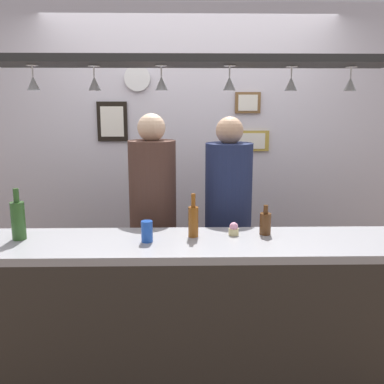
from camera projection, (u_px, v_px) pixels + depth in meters
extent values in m
plane|color=brown|center=(192.00, 359.00, 2.96)|extent=(8.00, 8.00, 0.00)
cube|color=silver|center=(190.00, 156.00, 3.78)|extent=(4.40, 0.06, 2.60)
cube|color=#99999E|center=(194.00, 244.00, 2.43)|extent=(2.70, 0.55, 0.04)
cube|color=#2D2823|center=(195.00, 346.00, 2.28)|extent=(2.65, 0.04, 0.93)
cube|color=black|center=(194.00, 61.00, 2.28)|extent=(2.20, 0.36, 0.04)
cylinder|color=silver|center=(32.00, 65.00, 2.25)|extent=(0.06, 0.06, 0.00)
cylinder|color=silver|center=(32.00, 71.00, 2.26)|extent=(0.01, 0.01, 0.06)
cone|color=silver|center=(33.00, 83.00, 2.27)|extent=(0.07, 0.07, 0.08)
cylinder|color=silver|center=(94.00, 66.00, 2.30)|extent=(0.06, 0.06, 0.00)
cylinder|color=silver|center=(94.00, 71.00, 2.30)|extent=(0.01, 0.01, 0.06)
cone|color=silver|center=(94.00, 84.00, 2.31)|extent=(0.07, 0.07, 0.08)
cylinder|color=silver|center=(161.00, 66.00, 2.27)|extent=(0.06, 0.06, 0.00)
cylinder|color=silver|center=(161.00, 71.00, 2.28)|extent=(0.01, 0.01, 0.06)
cone|color=silver|center=(161.00, 83.00, 2.29)|extent=(0.07, 0.07, 0.08)
cylinder|color=silver|center=(230.00, 66.00, 2.28)|extent=(0.06, 0.06, 0.00)
cylinder|color=silver|center=(230.00, 71.00, 2.29)|extent=(0.01, 0.01, 0.06)
cone|color=silver|center=(229.00, 83.00, 2.30)|extent=(0.07, 0.07, 0.08)
cylinder|color=silver|center=(292.00, 67.00, 2.33)|extent=(0.06, 0.06, 0.00)
cylinder|color=silver|center=(292.00, 72.00, 2.33)|extent=(0.01, 0.01, 0.06)
cone|color=silver|center=(291.00, 84.00, 2.35)|extent=(0.07, 0.07, 0.08)
cylinder|color=silver|center=(351.00, 67.00, 2.35)|extent=(0.06, 0.06, 0.00)
cylinder|color=silver|center=(351.00, 72.00, 2.36)|extent=(0.01, 0.01, 0.06)
cone|color=silver|center=(350.00, 84.00, 2.37)|extent=(0.07, 0.07, 0.08)
cube|color=#2D334C|center=(154.00, 286.00, 3.20)|extent=(0.17, 0.18, 0.80)
cylinder|color=brown|center=(153.00, 189.00, 3.05)|extent=(0.34, 0.34, 0.70)
sphere|color=beige|center=(151.00, 128.00, 2.97)|extent=(0.20, 0.20, 0.20)
cube|color=#2D334C|center=(227.00, 286.00, 3.21)|extent=(0.17, 0.18, 0.79)
cylinder|color=navy|center=(229.00, 191.00, 3.07)|extent=(0.34, 0.34, 0.69)
sphere|color=tan|center=(230.00, 130.00, 2.98)|extent=(0.20, 0.20, 0.20)
cylinder|color=#512D14|center=(265.00, 224.00, 2.54)|extent=(0.07, 0.07, 0.13)
cylinder|color=#512D14|center=(266.00, 209.00, 2.52)|extent=(0.03, 0.03, 0.05)
cylinder|color=#2D5623|center=(18.00, 221.00, 2.43)|extent=(0.08, 0.08, 0.22)
cylinder|color=#2D5623|center=(16.00, 195.00, 2.40)|extent=(0.03, 0.03, 0.08)
cylinder|color=brown|center=(193.00, 222.00, 2.49)|extent=(0.06, 0.06, 0.18)
cylinder|color=brown|center=(193.00, 200.00, 2.46)|extent=(0.03, 0.03, 0.08)
cylinder|color=#1E4CB2|center=(147.00, 231.00, 2.40)|extent=(0.07, 0.07, 0.12)
cylinder|color=beige|center=(234.00, 232.00, 2.53)|extent=(0.06, 0.06, 0.04)
sphere|color=pink|center=(234.00, 227.00, 2.53)|extent=(0.05, 0.05, 0.05)
cube|color=black|center=(112.00, 122.00, 3.67)|extent=(0.26, 0.02, 0.34)
cube|color=white|center=(112.00, 122.00, 3.66)|extent=(0.20, 0.01, 0.26)
cube|color=#B29338|center=(252.00, 141.00, 3.73)|extent=(0.30, 0.02, 0.18)
cube|color=white|center=(252.00, 141.00, 3.71)|extent=(0.23, 0.01, 0.14)
cube|color=brown|center=(248.00, 103.00, 3.66)|extent=(0.22, 0.02, 0.18)
cube|color=white|center=(248.00, 103.00, 3.65)|extent=(0.17, 0.01, 0.14)
cylinder|color=white|center=(137.00, 78.00, 3.59)|extent=(0.22, 0.03, 0.22)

